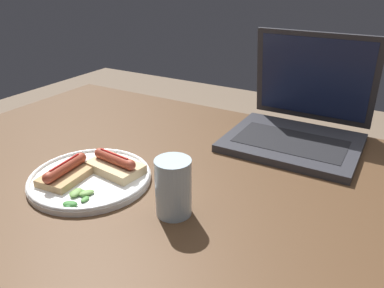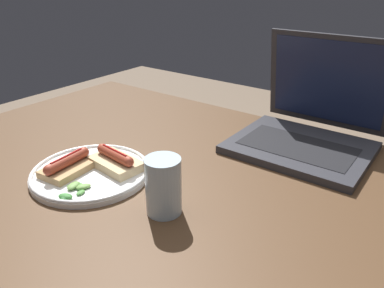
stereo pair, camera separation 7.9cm
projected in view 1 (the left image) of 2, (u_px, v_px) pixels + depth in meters
name	position (u px, v px, depth m)	size (l,w,h in m)	color
desk	(181.00, 211.00, 0.78)	(1.36, 0.89, 0.75)	#4C331E
laptop	(299.00, 123.00, 0.93)	(0.31, 0.30, 0.26)	#2D2D33
plate	(90.00, 178.00, 0.76)	(0.25, 0.25, 0.02)	white
sausage_toast_left	(115.00, 165.00, 0.77)	(0.12, 0.08, 0.04)	#D6B784
sausage_toast_middle	(66.00, 172.00, 0.75)	(0.08, 0.11, 0.04)	tan
salad_pile	(77.00, 197.00, 0.69)	(0.05, 0.07, 0.01)	#709E4C
drinking_glass	(173.00, 187.00, 0.64)	(0.06, 0.06, 0.11)	silver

